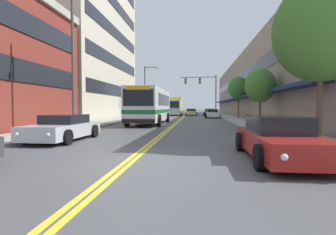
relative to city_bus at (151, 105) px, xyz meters
The scene contains 21 objects.
ground_plane 20.17m from the city_bus, 83.30° to the left, with size 240.00×240.00×0.00m, color #4C4C4F.
sidewalk_left 20.56m from the city_bus, 103.13° to the left, with size 2.99×106.00×0.12m.
sidewalk_right 22.10m from the city_bus, 64.92° to the left, with size 2.99×106.00×0.12m.
centre_line 20.17m from the city_bus, 83.30° to the left, with size 0.34×106.00×0.01m.
office_tower_left 19.66m from the city_bus, 140.88° to the left, with size 12.08×21.70×26.57m.
storefront_row_right 25.19m from the city_bus, 52.94° to the left, with size 9.10×68.00×9.79m.
city_bus is the anchor object (origin of this frame).
car_silver_parked_left_near 12.82m from the city_bus, 98.96° to the right, with size 2.10×4.79×1.22m.
car_slate_blue_parked_left_far 11.02m from the city_bus, 100.03° to the left, with size 2.02×4.18×1.37m.
car_red_parked_right_foreground 17.60m from the city_bus, 67.41° to the right, with size 2.02×4.90×1.30m.
car_navy_parked_right_mid 22.95m from the city_bus, 73.21° to the left, with size 2.04×4.68×1.30m.
car_white_parked_right_far 15.68m from the city_bus, 64.84° to the left, with size 2.06×4.18×1.26m.
car_champagne_moving_lead 25.01m from the city_bus, 82.18° to the left, with size 2.17×4.66×1.27m.
box_truck 25.24m from the city_bus, 89.24° to the left, with size 2.62×8.01×3.38m.
traffic_signal_mast 20.69m from the city_bus, 74.20° to the left, with size 6.00×0.38×6.90m.
street_lamp_left_near 10.48m from the city_bus, 105.81° to the right, with size 2.00×0.28×8.61m.
street_lamp_left_far 12.78m from the city_bus, 102.18° to the left, with size 2.22×0.28×7.31m.
street_tree_right_near 16.44m from the city_bus, 55.47° to the right, with size 3.71×3.71×6.54m.
street_tree_right_mid 9.89m from the city_bus, 10.39° to the right, with size 2.53×2.53×4.66m.
street_tree_right_far 14.94m from the city_bus, 48.22° to the left, with size 2.73×2.73×5.45m.
fire_hydrant 9.28m from the city_bus, 25.57° to the right, with size 0.30×0.22×0.78m.
Camera 1 is at (1.92, -7.35, 1.58)m, focal length 28.00 mm.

